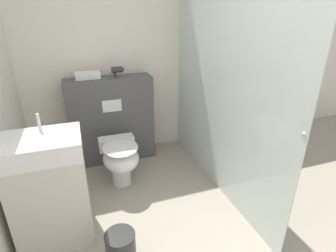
{
  "coord_description": "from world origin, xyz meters",
  "views": [
    {
      "loc": [
        -0.67,
        -0.9,
        1.76
      ],
      "look_at": [
        0.14,
        1.42,
        0.69
      ],
      "focal_mm": 28.0,
      "sensor_mm": 36.0,
      "label": 1
    }
  ],
  "objects": [
    {
      "name": "folded_towel",
      "position": [
        -0.56,
        2.19,
        1.1
      ],
      "size": [
        0.27,
        0.14,
        0.08
      ],
      "color": "white",
      "rests_on": "partition_panel"
    },
    {
      "name": "waste_bin",
      "position": [
        -0.53,
        0.58,
        0.13
      ],
      "size": [
        0.23,
        0.23,
        0.26
      ],
      "color": "#2D2D2D",
      "rests_on": "ground_plane"
    },
    {
      "name": "wall_back",
      "position": [
        0.0,
        2.4,
        1.25
      ],
      "size": [
        8.0,
        0.06,
        2.5
      ],
      "color": "silver",
      "rests_on": "ground_plane"
    },
    {
      "name": "hair_drier",
      "position": [
        -0.22,
        2.16,
        1.15
      ],
      "size": [
        0.15,
        0.07,
        0.12
      ],
      "color": "#2D2D33",
      "rests_on": "partition_panel"
    },
    {
      "name": "toilet",
      "position": [
        -0.35,
        1.56,
        0.33
      ],
      "size": [
        0.39,
        0.58,
        0.5
      ],
      "color": "white",
      "rests_on": "ground_plane"
    },
    {
      "name": "sink_vanity",
      "position": [
        -0.99,
        1.0,
        0.47
      ],
      "size": [
        0.56,
        0.43,
        1.08
      ],
      "color": "beige",
      "rests_on": "ground_plane"
    },
    {
      "name": "shower_glass",
      "position": [
        0.63,
        1.28,
        1.1
      ],
      "size": [
        0.04,
        2.18,
        2.2
      ],
      "color": "silver",
      "rests_on": "ground_plane"
    },
    {
      "name": "partition_panel",
      "position": [
        -0.33,
        2.17,
        0.53
      ],
      "size": [
        1.01,
        0.3,
        1.06
      ],
      "color": "#4C4C51",
      "rests_on": "ground_plane"
    }
  ]
}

